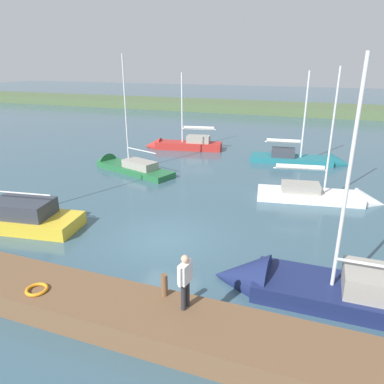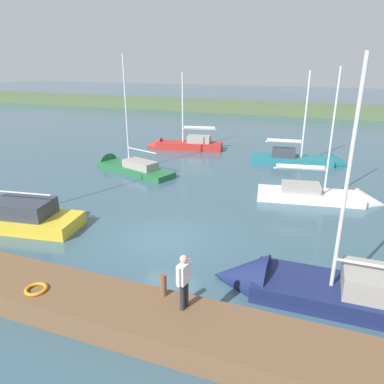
{
  "view_description": "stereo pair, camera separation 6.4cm",
  "coord_description": "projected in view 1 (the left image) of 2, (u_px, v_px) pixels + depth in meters",
  "views": [
    {
      "loc": [
        -5.82,
        12.49,
        7.19
      ],
      "look_at": [
        -0.01,
        -3.33,
        1.05
      ],
      "focal_mm": 33.89,
      "sensor_mm": 36.0,
      "label": 1
    },
    {
      "loc": [
        -5.88,
        12.47,
        7.19
      ],
      "look_at": [
        -0.01,
        -3.33,
        1.05
      ],
      "focal_mm": 33.89,
      "sensor_mm": 36.0,
      "label": 2
    }
  ],
  "objects": [
    {
      "name": "person_on_dock",
      "position": [
        185.0,
        278.0,
        9.73
      ],
      "size": [
        0.29,
        0.62,
        1.64
      ],
      "rotation": [
        0.0,
        0.0,
        2.97
      ],
      "color": "#28282D",
      "rests_on": "dock_pier"
    },
    {
      "name": "life_ring_buoy",
      "position": [
        37.0,
        290.0,
        10.75
      ],
      "size": [
        0.66,
        0.66,
        0.1
      ],
      "primitive_type": "torus",
      "color": "orange",
      "rests_on": "dock_pier"
    },
    {
      "name": "dock_pier",
      "position": [
        93.0,
        305.0,
        10.72
      ],
      "size": [
        20.01,
        2.05,
        0.74
      ],
      "primitive_type": "cube",
      "color": "brown",
      "rests_on": "ground_plane"
    },
    {
      "name": "ground_plane",
      "position": [
        165.0,
        240.0,
        15.36
      ],
      "size": [
        200.0,
        200.0,
        0.0
      ],
      "primitive_type": "plane",
      "color": "#385666"
    },
    {
      "name": "sailboat_inner_slip",
      "position": [
        306.0,
        161.0,
        26.85
      ],
      "size": [
        7.32,
        2.58,
        7.4
      ],
      "rotation": [
        0.0,
        0.0,
        3.25
      ],
      "color": "#1E6B75",
      "rests_on": "ground_plane"
    },
    {
      "name": "sailboat_outer_mooring",
      "position": [
        325.0,
        199.0,
        19.62
      ],
      "size": [
        6.82,
        2.66,
        7.75
      ],
      "rotation": [
        0.0,
        0.0,
        3.3
      ],
      "color": "white",
      "rests_on": "ground_plane"
    },
    {
      "name": "mooring_post_near",
      "position": [
        164.0,
        285.0,
        10.46
      ],
      "size": [
        0.19,
        0.19,
        0.69
      ],
      "primitive_type": "cylinder",
      "color": "brown",
      "rests_on": "dock_pier"
    },
    {
      "name": "sailboat_far_left",
      "position": [
        181.0,
        146.0,
        31.14
      ],
      "size": [
        6.8,
        2.6,
        6.9
      ],
      "rotation": [
        0.0,
        0.0,
        0.17
      ],
      "color": "#B22823",
      "rests_on": "ground_plane"
    },
    {
      "name": "sailboat_mid_channel",
      "position": [
        313.0,
        291.0,
        11.65
      ],
      "size": [
        7.6,
        2.08,
        8.32
      ],
      "rotation": [
        0.0,
        0.0,
        0.01
      ],
      "color": "navy",
      "rests_on": "ground_plane"
    },
    {
      "name": "sailboat_far_right",
      "position": [
        124.0,
        168.0,
        25.35
      ],
      "size": [
        7.44,
        3.94,
        8.39
      ],
      "rotation": [
        0.0,
        0.0,
        -0.33
      ],
      "color": "#236638",
      "rests_on": "ground_plane"
    },
    {
      "name": "far_shoreline",
      "position": [
        284.0,
        113.0,
        52.88
      ],
      "size": [
        180.0,
        8.0,
        2.4
      ],
      "primitive_type": "cube",
      "color": "#4C603D",
      "rests_on": "ground_plane"
    }
  ]
}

